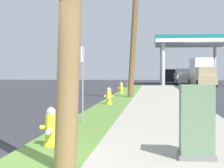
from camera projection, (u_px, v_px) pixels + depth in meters
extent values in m
cylinder|color=yellow|center=(51.00, 144.00, 8.08)|extent=(0.29, 0.29, 0.06)
cylinder|color=yellow|center=(51.00, 130.00, 8.07)|extent=(0.22, 0.22, 0.60)
sphere|color=#B2B2B7|center=(51.00, 112.00, 8.06)|extent=(0.19, 0.19, 0.19)
cylinder|color=#B2B2B7|center=(51.00, 108.00, 8.06)|extent=(0.06, 0.06, 0.05)
cylinder|color=yellow|center=(43.00, 128.00, 8.09)|extent=(0.10, 0.09, 0.09)
cylinder|color=yellow|center=(59.00, 128.00, 8.06)|extent=(0.10, 0.09, 0.09)
cylinder|color=#B2B2B7|center=(49.00, 132.00, 7.90)|extent=(0.11, 0.12, 0.11)
cylinder|color=yellow|center=(109.00, 104.00, 18.65)|extent=(0.29, 0.29, 0.06)
cylinder|color=yellow|center=(109.00, 97.00, 18.64)|extent=(0.22, 0.22, 0.60)
sphere|color=#B2B2B7|center=(109.00, 90.00, 18.63)|extent=(0.19, 0.19, 0.19)
cylinder|color=#B2B2B7|center=(109.00, 88.00, 18.63)|extent=(0.06, 0.06, 0.05)
cylinder|color=yellow|center=(105.00, 96.00, 18.66)|extent=(0.10, 0.09, 0.09)
cylinder|color=yellow|center=(113.00, 96.00, 18.63)|extent=(0.10, 0.09, 0.09)
cylinder|color=#B2B2B7|center=(109.00, 98.00, 18.47)|extent=(0.11, 0.12, 0.11)
cylinder|color=yellow|center=(121.00, 93.00, 28.40)|extent=(0.29, 0.29, 0.06)
cylinder|color=yellow|center=(121.00, 89.00, 28.40)|extent=(0.22, 0.22, 0.60)
sphere|color=#B2B2B7|center=(121.00, 84.00, 28.39)|extent=(0.19, 0.19, 0.19)
cylinder|color=#B2B2B7|center=(121.00, 83.00, 28.38)|extent=(0.06, 0.06, 0.05)
cylinder|color=yellow|center=(119.00, 88.00, 28.41)|extent=(0.10, 0.09, 0.09)
cylinder|color=yellow|center=(124.00, 88.00, 28.38)|extent=(0.10, 0.09, 0.09)
cylinder|color=#B2B2B7|center=(121.00, 89.00, 28.23)|extent=(0.11, 0.12, 0.11)
cylinder|color=yellow|center=(129.00, 87.00, 38.75)|extent=(0.29, 0.29, 0.06)
cylinder|color=yellow|center=(129.00, 84.00, 38.74)|extent=(0.22, 0.22, 0.60)
sphere|color=#B2B2B7|center=(129.00, 81.00, 38.73)|extent=(0.19, 0.19, 0.19)
cylinder|color=#B2B2B7|center=(129.00, 80.00, 38.73)|extent=(0.06, 0.06, 0.05)
cylinder|color=yellow|center=(127.00, 84.00, 38.75)|extent=(0.10, 0.09, 0.09)
cylinder|color=yellow|center=(131.00, 84.00, 38.72)|extent=(0.10, 0.09, 0.09)
cylinder|color=#B2B2B7|center=(129.00, 85.00, 38.57)|extent=(0.11, 0.12, 0.11)
cylinder|color=brown|center=(135.00, 17.00, 24.01)|extent=(0.96, 0.85, 8.99)
cube|color=slate|center=(196.00, 155.00, 6.98)|extent=(0.59, 0.64, 0.08)
cube|color=slate|center=(196.00, 121.00, 6.96)|extent=(0.53, 0.58, 1.19)
cylinder|color=gray|center=(83.00, 85.00, 12.08)|extent=(0.05, 0.05, 2.10)
cube|color=white|center=(83.00, 55.00, 12.05)|extent=(0.04, 0.36, 0.44)
cylinder|color=silver|center=(163.00, 64.00, 49.64)|extent=(0.44, 0.44, 4.98)
cylinder|color=silver|center=(162.00, 65.00, 58.57)|extent=(0.44, 0.44, 4.98)
cylinder|color=silver|center=(215.00, 65.00, 57.90)|extent=(0.44, 0.44, 4.98)
cube|color=white|center=(191.00, 43.00, 53.70)|extent=(8.97, 10.78, 0.50)
cube|color=#197A7F|center=(191.00, 39.00, 53.69)|extent=(9.07, 10.88, 0.36)
cube|color=#47474C|center=(194.00, 79.00, 49.35)|extent=(0.70, 1.10, 1.60)
cube|color=#47474C|center=(188.00, 78.00, 58.28)|extent=(0.70, 1.10, 1.60)
cube|color=white|center=(198.00, 80.00, 50.30)|extent=(2.01, 4.57, 0.85)
cube|color=white|center=(198.00, 74.00, 50.05)|extent=(1.69, 2.09, 0.56)
cylinder|color=black|center=(188.00, 82.00, 52.04)|extent=(0.25, 0.61, 0.60)
cylinder|color=black|center=(203.00, 82.00, 51.96)|extent=(0.25, 0.61, 0.60)
cylinder|color=black|center=(192.00, 83.00, 48.65)|extent=(0.25, 0.61, 0.60)
cylinder|color=black|center=(207.00, 83.00, 48.56)|extent=(0.25, 0.61, 0.60)
cube|color=#197075|center=(191.00, 79.00, 57.27)|extent=(1.93, 4.54, 0.85)
cube|color=#197075|center=(191.00, 74.00, 57.03)|extent=(1.65, 2.06, 0.56)
cylinder|color=black|center=(184.00, 81.00, 59.07)|extent=(0.23, 0.61, 0.60)
cylinder|color=black|center=(197.00, 81.00, 58.87)|extent=(0.23, 0.61, 0.60)
cylinder|color=black|center=(185.00, 82.00, 55.70)|extent=(0.23, 0.61, 0.60)
cylinder|color=black|center=(199.00, 82.00, 55.49)|extent=(0.23, 0.61, 0.60)
cube|color=#BCBCC1|center=(183.00, 79.00, 53.62)|extent=(2.11, 5.44, 1.00)
cube|color=#BCBCC1|center=(184.00, 72.00, 52.63)|extent=(1.88, 2.09, 0.76)
cube|color=#BCBCC1|center=(182.00, 74.00, 54.79)|extent=(1.94, 2.95, 0.24)
cylinder|color=black|center=(193.00, 82.00, 51.42)|extent=(0.24, 0.76, 0.76)
cylinder|color=black|center=(177.00, 82.00, 51.56)|extent=(0.24, 0.76, 0.76)
cylinder|color=black|center=(189.00, 81.00, 55.71)|extent=(0.24, 0.76, 0.76)
cylinder|color=black|center=(174.00, 81.00, 55.85)|extent=(0.24, 0.76, 0.76)
cube|color=black|center=(169.00, 78.00, 60.44)|extent=(2.22, 5.48, 1.00)
cube|color=black|center=(169.00, 72.00, 61.38)|extent=(1.92, 2.13, 0.76)
cube|color=black|center=(169.00, 74.00, 59.25)|extent=(2.00, 2.99, 0.24)
cylinder|color=black|center=(163.00, 80.00, 62.71)|extent=(0.25, 0.77, 0.76)
cylinder|color=black|center=(176.00, 80.00, 62.45)|extent=(0.25, 0.77, 0.76)
cylinder|color=black|center=(162.00, 81.00, 58.45)|extent=(0.25, 0.77, 0.76)
cylinder|color=black|center=(176.00, 81.00, 58.19)|extent=(0.25, 0.77, 0.76)
cube|color=tan|center=(202.00, 80.00, 46.77)|extent=(2.43, 6.52, 1.00)
cube|color=white|center=(201.00, 67.00, 47.50)|extent=(2.22, 4.09, 1.90)
cube|color=tan|center=(206.00, 71.00, 44.70)|extent=(1.97, 2.17, 0.90)
cylinder|color=black|center=(216.00, 83.00, 44.10)|extent=(0.27, 0.77, 0.76)
cylinder|color=black|center=(198.00, 83.00, 44.15)|extent=(0.27, 0.77, 0.76)
cylinder|color=black|center=(206.00, 82.00, 49.40)|extent=(0.27, 0.77, 0.76)
cylinder|color=black|center=(190.00, 82.00, 49.45)|extent=(0.27, 0.77, 0.76)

